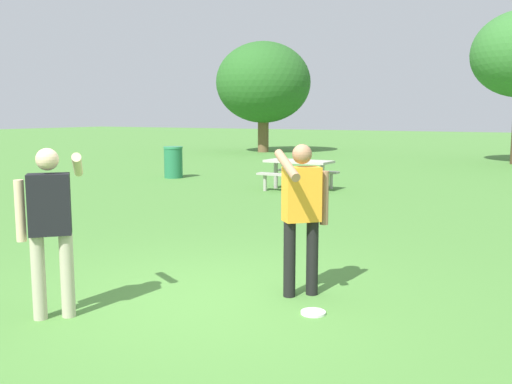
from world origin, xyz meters
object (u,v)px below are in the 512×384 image
frisbee (313,313)px  trash_can_beside_table (173,162)px  tree_tall_left (263,83)px  picnic_table_near (299,168)px  person_catcher (302,208)px  person_thrower (50,220)px

frisbee → trash_can_beside_table: size_ratio=0.26×
tree_tall_left → frisbee: bearing=-60.4°
picnic_table_near → person_catcher: bearing=-64.9°
tree_tall_left → picnic_table_near: bearing=-58.0°
person_thrower → frisbee: size_ratio=6.64×
person_thrower → trash_can_beside_table: bearing=121.9°
person_catcher → trash_can_beside_table: person_catcher is taller
frisbee → person_thrower: bearing=-148.8°
person_thrower → tree_tall_left: (-9.63, 22.00, 2.54)m
picnic_table_near → tree_tall_left: (-7.77, 12.42, 2.93)m
person_thrower → frisbee: 2.69m
person_thrower → frisbee: bearing=31.2°
frisbee → tree_tall_left: bearing=119.6°
trash_can_beside_table → tree_tall_left: bearing=105.4°
tree_tall_left → trash_can_beside_table: bearing=-74.6°
picnic_table_near → frisbee: bearing=-64.1°
frisbee → picnic_table_near: picnic_table_near is taller
frisbee → picnic_table_near: bearing=115.9°
trash_can_beside_table → picnic_table_near: bearing=-8.7°
trash_can_beside_table → person_thrower: bearing=-58.1°
person_thrower → person_catcher: size_ratio=1.00×
picnic_table_near → person_thrower: bearing=-79.0°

